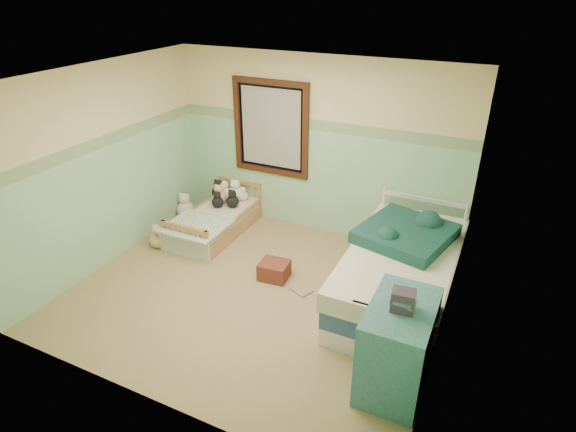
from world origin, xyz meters
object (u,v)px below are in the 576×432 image
at_px(twin_bed_frame, 398,293).
at_px(floor_book, 301,290).
at_px(red_pillow, 274,270).
at_px(plush_floor_cream, 186,209).
at_px(dresser, 398,346).
at_px(toddler_bed_frame, 216,226).
at_px(plush_floor_tan, 158,240).

distance_m(twin_bed_frame, floor_book, 1.13).
distance_m(red_pillow, floor_book, 0.44).
xyz_separation_m(plush_floor_cream, red_pillow, (2.00, -0.89, -0.03)).
distance_m(plush_floor_cream, floor_book, 2.62).
xyz_separation_m(dresser, floor_book, (-1.35, 0.94, -0.43)).
height_order(toddler_bed_frame, dresser, dresser).
xyz_separation_m(plush_floor_tan, floor_book, (2.21, -0.08, -0.11)).
bearing_deg(toddler_bed_frame, dresser, -29.39).
relative_size(dresser, floor_book, 3.68).
relative_size(toddler_bed_frame, plush_floor_cream, 5.53).
height_order(toddler_bed_frame, twin_bed_frame, twin_bed_frame).
distance_m(toddler_bed_frame, plush_floor_tan, 0.86).
distance_m(plush_floor_cream, twin_bed_frame, 3.57).
xyz_separation_m(plush_floor_tan, red_pillow, (1.79, 0.03, -0.01)).
bearing_deg(twin_bed_frame, plush_floor_cream, 168.92).
height_order(plush_floor_tan, dresser, dresser).
bearing_deg(twin_bed_frame, floor_book, -164.11).
bearing_deg(plush_floor_cream, plush_floor_tan, -76.93).
relative_size(plush_floor_cream, floor_book, 1.13).
bearing_deg(dresser, twin_bed_frame, 102.08).
xyz_separation_m(twin_bed_frame, floor_book, (-1.08, -0.31, -0.10)).
relative_size(plush_floor_tan, dresser, 0.27).
distance_m(toddler_bed_frame, twin_bed_frame, 2.85).
xyz_separation_m(plush_floor_cream, plush_floor_tan, (0.21, -0.91, -0.02)).
bearing_deg(plush_floor_tan, toddler_bed_frame, 55.81).
relative_size(twin_bed_frame, red_pillow, 6.26).
bearing_deg(floor_book, toddler_bed_frame, 178.15).
distance_m(plush_floor_cream, plush_floor_tan, 0.94).
relative_size(twin_bed_frame, floor_book, 9.22).
xyz_separation_m(plush_floor_cream, twin_bed_frame, (3.50, -0.69, -0.02)).
bearing_deg(toddler_bed_frame, twin_bed_frame, -9.75).
height_order(plush_floor_cream, plush_floor_tan, plush_floor_cream).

